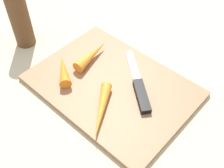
% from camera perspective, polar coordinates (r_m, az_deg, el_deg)
% --- Properties ---
extents(ground_plane, '(1.40, 1.40, 0.00)m').
position_cam_1_polar(ground_plane, '(0.65, -0.00, -0.70)').
color(ground_plane, '#C6B793').
extents(cutting_board, '(0.36, 0.26, 0.01)m').
position_cam_1_polar(cutting_board, '(0.65, -0.00, -0.35)').
color(cutting_board, '#99704C').
rests_on(cutting_board, ground_plane).
extents(knife, '(0.17, 0.14, 0.01)m').
position_cam_1_polar(knife, '(0.62, 5.78, -1.51)').
color(knife, '#B7B7BC').
rests_on(knife, cutting_board).
extents(carrot_medium, '(0.04, 0.11, 0.03)m').
position_cam_1_polar(carrot_medium, '(0.69, -4.13, 5.93)').
color(carrot_medium, orange).
rests_on(carrot_medium, cutting_board).
extents(carrot_longest, '(0.10, 0.13, 0.02)m').
position_cam_1_polar(carrot_longest, '(0.58, -2.22, -5.38)').
color(carrot_longest, orange).
rests_on(carrot_longest, cutting_board).
extents(carrot_shortest, '(0.09, 0.08, 0.03)m').
position_cam_1_polar(carrot_shortest, '(0.66, -9.82, 2.79)').
color(carrot_shortest, orange).
rests_on(carrot_shortest, cutting_board).
extents(pepper_grinder, '(0.05, 0.05, 0.16)m').
position_cam_1_polar(pepper_grinder, '(0.75, -18.29, 12.72)').
color(pepper_grinder, brown).
rests_on(pepper_grinder, ground_plane).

